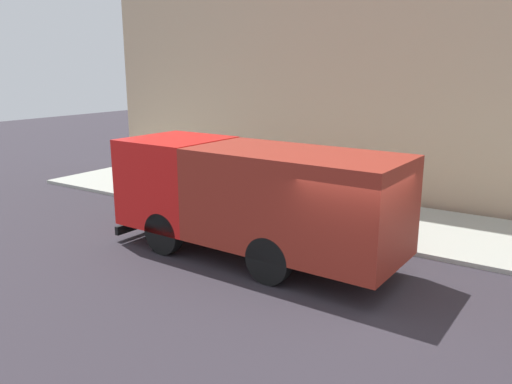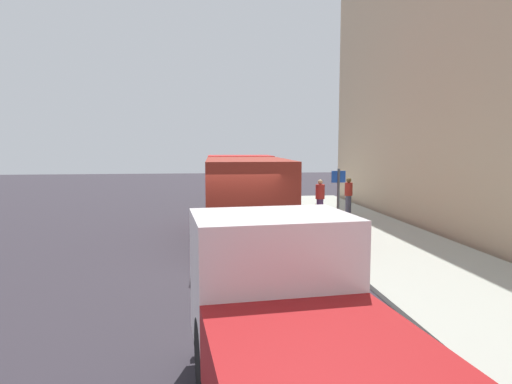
# 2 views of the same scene
# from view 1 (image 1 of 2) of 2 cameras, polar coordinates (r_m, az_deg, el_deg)

# --- Properties ---
(ground) EXTENTS (80.00, 80.00, 0.00)m
(ground) POSITION_cam_1_polar(r_m,az_deg,el_deg) (11.08, 11.60, -11.48)
(ground) COLOR #2F2A32
(sidewalk) EXTENTS (4.39, 30.00, 0.12)m
(sidewalk) POSITION_cam_1_polar(r_m,az_deg,el_deg) (15.71, 18.81, -4.06)
(sidewalk) COLOR #AAADA1
(sidewalk) RESTS_ON ground
(building_facade) EXTENTS (0.50, 30.00, 12.86)m
(building_facade) POSITION_cam_1_polar(r_m,az_deg,el_deg) (17.73, 22.88, 18.45)
(building_facade) COLOR tan
(building_facade) RESTS_ON ground
(large_utility_truck) EXTENTS (2.66, 7.61, 2.83)m
(large_utility_truck) POSITION_cam_1_polar(r_m,az_deg,el_deg) (12.51, -0.45, -0.25)
(large_utility_truck) COLOR red
(large_utility_truck) RESTS_ON ground
(pedestrian_walking) EXTENTS (0.53, 0.53, 1.69)m
(pedestrian_walking) POSITION_cam_1_polar(r_m,az_deg,el_deg) (17.12, -2.38, 1.41)
(pedestrian_walking) COLOR #432F59
(pedestrian_walking) RESTS_ON sidewalk
(pedestrian_standing) EXTENTS (0.41, 0.41, 1.67)m
(pedestrian_standing) POSITION_cam_1_polar(r_m,az_deg,el_deg) (19.14, -2.50, 2.72)
(pedestrian_standing) COLOR #3D3E4F
(pedestrian_standing) RESTS_ON sidewalk
(traffic_cone_orange) EXTENTS (0.47, 0.47, 0.67)m
(traffic_cone_orange) POSITION_cam_1_polar(r_m,az_deg,el_deg) (17.20, -3.00, -0.44)
(traffic_cone_orange) COLOR orange
(traffic_cone_orange) RESTS_ON sidewalk
(street_sign_post) EXTENTS (0.44, 0.08, 2.40)m
(street_sign_post) POSITION_cam_1_polar(r_m,az_deg,el_deg) (14.11, 11.81, 0.67)
(street_sign_post) COLOR #4C5156
(street_sign_post) RESTS_ON sidewalk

